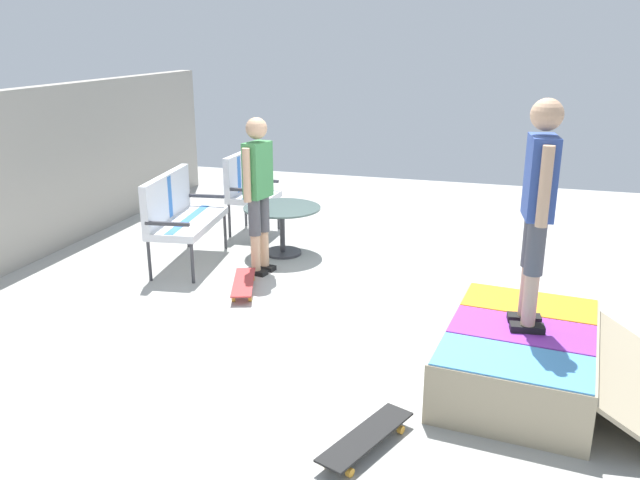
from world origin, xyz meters
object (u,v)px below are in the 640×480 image
(person_watching, at_px, (258,185))
(skateboard_spare, at_px, (366,437))
(skate_ramp, at_px, (523,357))
(patio_table, at_px, (282,221))
(person_skater, at_px, (538,200))
(patio_chair_near_house, at_px, (245,187))
(skateboard_by_bench, at_px, (243,283))
(patio_bench, at_px, (178,211))

(person_watching, relative_size, skateboard_spare, 2.06)
(skate_ramp, distance_m, patio_table, 3.60)
(patio_table, distance_m, person_skater, 3.69)
(patio_table, relative_size, person_watching, 0.54)
(person_watching, bearing_deg, skate_ramp, -121.77)
(patio_chair_near_house, distance_m, skateboard_by_bench, 2.13)
(person_watching, distance_m, skateboard_by_bench, 1.06)
(patio_chair_near_house, xyz_separation_m, skateboard_spare, (-4.16, -2.53, -0.53))
(patio_chair_near_house, relative_size, skateboard_by_bench, 1.24)
(skateboard_by_bench, bearing_deg, person_skater, -111.85)
(patio_chair_near_house, distance_m, person_watching, 1.57)
(person_skater, distance_m, skateboard_spare, 1.98)
(patio_bench, xyz_separation_m, patio_chair_near_house, (1.33, -0.25, -0.00))
(patio_bench, xyz_separation_m, person_skater, (-1.67, -3.71, 0.78))
(person_skater, bearing_deg, patio_chair_near_house, 49.08)
(skateboard_by_bench, bearing_deg, patio_chair_near_house, 21.67)
(skate_ramp, height_order, patio_table, patio_table)
(person_watching, xyz_separation_m, skateboard_spare, (-2.80, -1.81, -0.89))
(person_watching, distance_m, skateboard_spare, 3.46)
(skate_ramp, bearing_deg, patio_chair_near_house, 48.65)
(patio_table, bearing_deg, skateboard_by_bench, -179.37)
(patio_bench, xyz_separation_m, person_watching, (-0.02, -0.97, 0.36))
(skate_ramp, distance_m, skateboard_spare, 1.45)
(patio_bench, height_order, patio_chair_near_house, same)
(skate_ramp, bearing_deg, person_skater, 8.46)
(skate_ramp, bearing_deg, skateboard_by_bench, 67.24)
(patio_bench, bearing_deg, patio_table, -57.55)
(person_skater, bearing_deg, skate_ramp, -171.54)
(person_skater, height_order, skateboard_spare, person_skater)
(skateboard_spare, bearing_deg, skate_ramp, -40.08)
(patio_bench, height_order, patio_table, patio_bench)
(skate_ramp, height_order, skateboard_by_bench, skate_ramp)
(skate_ramp, height_order, patio_bench, patio_bench)
(patio_chair_near_house, relative_size, patio_table, 1.13)
(skate_ramp, xyz_separation_m, person_watching, (1.70, 2.74, 0.75))
(patio_bench, relative_size, patio_chair_near_house, 1.29)
(patio_chair_near_house, height_order, skateboard_spare, patio_chair_near_house)
(patio_chair_near_house, height_order, person_watching, person_watching)
(patio_bench, xyz_separation_m, patio_table, (0.63, -1.00, -0.21))
(patio_chair_near_house, distance_m, patio_table, 1.04)
(person_skater, bearing_deg, patio_bench, 65.80)
(skate_ramp, distance_m, person_watching, 3.31)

